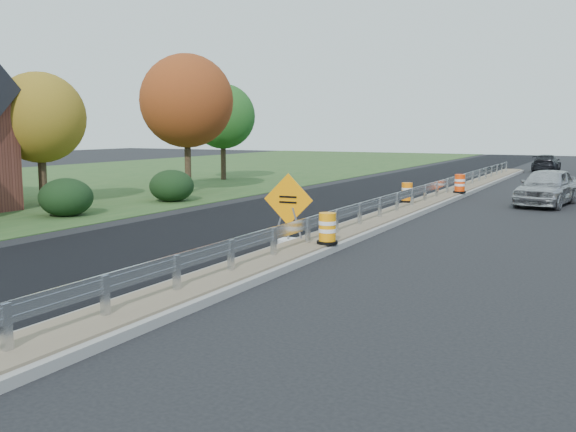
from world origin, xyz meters
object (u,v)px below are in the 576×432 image
at_px(caution_sign, 288,227).
at_px(barrel_median_near, 327,229).
at_px(barrel_median_mid, 407,193).
at_px(car_silver, 547,187).
at_px(barrel_median_far, 460,184).
at_px(car_dark_far, 546,163).

xyz_separation_m(caution_sign, barrel_median_near, (1.45, -0.42, 0.11)).
distance_m(barrel_median_mid, car_silver, 6.44).
bearing_deg(barrel_median_near, barrel_median_mid, 95.74).
height_order(barrel_median_near, barrel_median_far, barrel_median_far).
xyz_separation_m(barrel_median_near, car_silver, (4.24, 14.54, 0.19)).
distance_m(barrel_median_near, car_dark_far, 38.99).
relative_size(caution_sign, barrel_median_near, 2.45).
bearing_deg(car_silver, barrel_median_near, -98.45).
bearing_deg(barrel_median_near, barrel_median_far, 90.00).
bearing_deg(caution_sign, car_dark_far, 80.59).
height_order(car_silver, car_dark_far, car_silver).
relative_size(barrel_median_mid, car_dark_far, 0.18).
bearing_deg(barrel_median_mid, car_silver, 33.99).
height_order(barrel_median_mid, car_dark_far, car_dark_far).
height_order(barrel_median_far, car_dark_far, car_dark_far).
xyz_separation_m(barrel_median_near, barrel_median_far, (-0.00, 16.17, 0.03)).
bearing_deg(barrel_median_mid, barrel_median_near, -84.26).
bearing_deg(barrel_median_mid, caution_sign, -91.90).
bearing_deg(caution_sign, barrel_median_mid, 83.38).
height_order(caution_sign, barrel_median_near, caution_sign).
xyz_separation_m(caution_sign, car_dark_far, (3.17, 38.54, 0.14)).
distance_m(caution_sign, car_silver, 15.23).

